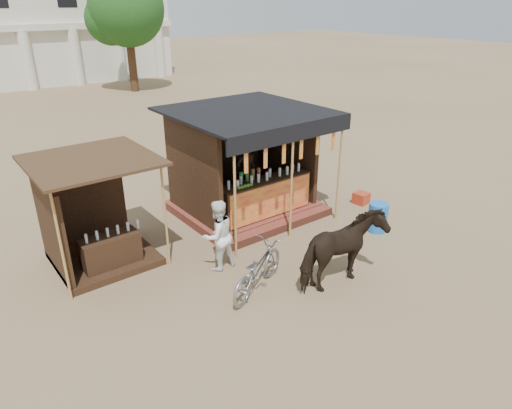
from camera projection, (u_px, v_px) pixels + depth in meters
The scene contains 10 objects.
ground at pixel (303, 278), 9.46m from camera, with size 120.00×120.00×0.00m, color #846B4C.
main_stall at pixel (246, 176), 12.03m from camera, with size 3.60×3.61×2.78m.
secondary_stall at pixel (91, 227), 9.70m from camera, with size 2.40×2.40×2.38m.
cow at pixel (343, 251), 8.92m from camera, with size 0.84×1.83×1.55m, color black.
motorbike at pixel (257, 269), 8.89m from camera, with size 0.63×1.80×0.95m, color gray.
bystander at pixel (218, 235), 9.51m from camera, with size 0.76×0.59×1.56m, color white.
blue_barrel at pixel (378, 217), 11.26m from camera, with size 0.48×0.48×0.73m, color blue.
red_crate at pixel (361, 198), 12.86m from camera, with size 0.37×0.38×0.31m, color #A1321A.
cooler at pixel (294, 203), 12.39m from camera, with size 0.64×0.44×0.46m.
tree at pixel (123, 11), 26.81m from camera, with size 4.50×4.40×7.00m.
Camera 1 is at (-5.62, -5.76, 5.28)m, focal length 32.00 mm.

